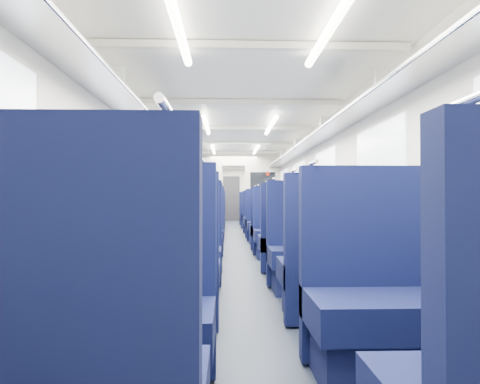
{
  "coord_description": "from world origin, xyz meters",
  "views": [
    {
      "loc": [
        -0.2,
        -9.36,
        1.04
      ],
      "look_at": [
        0.19,
        2.54,
        1.2
      ],
      "focal_mm": 30.22,
      "sensor_mm": 36.0,
      "label": 1
    }
  ],
  "objects_px": {
    "seat_12": "(194,231)",
    "seat_23": "(255,215)",
    "seat_8": "(181,244)",
    "seat_4": "(148,278)",
    "seat_15": "(272,226)",
    "seat_10": "(189,236)",
    "seat_19": "(263,220)",
    "seat_22": "(210,215)",
    "seat_13": "(279,230)",
    "seat_2": "(107,320)",
    "seat_6": "(170,256)",
    "seat_21": "(258,217)",
    "seat_20": "(208,217)",
    "seat_3": "(401,307)",
    "seat_16": "(202,223)",
    "seat_5": "(349,274)",
    "end_door": "(231,198)",
    "seat_7": "(319,255)",
    "seat_14": "(199,226)",
    "seat_11": "(287,235)",
    "bulkhead": "(234,191)",
    "seat_9": "(300,244)",
    "seat_17": "(267,223)"
  },
  "relations": [
    {
      "from": "seat_10",
      "to": "seat_19",
      "type": "height_order",
      "value": "same"
    },
    {
      "from": "end_door",
      "to": "seat_16",
      "type": "distance_m",
      "value": 8.01
    },
    {
      "from": "seat_2",
      "to": "seat_6",
      "type": "relative_size",
      "value": 1.0
    },
    {
      "from": "seat_7",
      "to": "seat_13",
      "type": "height_order",
      "value": "same"
    },
    {
      "from": "seat_5",
      "to": "seat_6",
      "type": "xyz_separation_m",
      "value": [
        -1.66,
        1.09,
        0.0
      ]
    },
    {
      "from": "seat_3",
      "to": "seat_8",
      "type": "xyz_separation_m",
      "value": [
        -1.66,
        3.23,
        0.0
      ]
    },
    {
      "from": "seat_11",
      "to": "seat_12",
      "type": "height_order",
      "value": "same"
    },
    {
      "from": "seat_15",
      "to": "seat_23",
      "type": "xyz_separation_m",
      "value": [
        0.0,
        5.51,
        0.0
      ]
    },
    {
      "from": "seat_2",
      "to": "seat_12",
      "type": "distance_m",
      "value": 5.72
    },
    {
      "from": "seat_2",
      "to": "seat_20",
      "type": "height_order",
      "value": "same"
    },
    {
      "from": "seat_8",
      "to": "seat_6",
      "type": "bearing_deg",
      "value": -90.0
    },
    {
      "from": "seat_15",
      "to": "seat_21",
      "type": "bearing_deg",
      "value": 90.0
    },
    {
      "from": "seat_10",
      "to": "seat_5",
      "type": "bearing_deg",
      "value": -64.3
    },
    {
      "from": "seat_8",
      "to": "seat_10",
      "type": "bearing_deg",
      "value": 90.0
    },
    {
      "from": "seat_13",
      "to": "seat_6",
      "type": "bearing_deg",
      "value": -115.46
    },
    {
      "from": "seat_12",
      "to": "seat_7",
      "type": "bearing_deg",
      "value": -63.88
    },
    {
      "from": "seat_16",
      "to": "seat_7",
      "type": "bearing_deg",
      "value": -74.19
    },
    {
      "from": "end_door",
      "to": "seat_20",
      "type": "relative_size",
      "value": 1.58
    },
    {
      "from": "seat_15",
      "to": "seat_4",
      "type": "bearing_deg",
      "value": -105.55
    },
    {
      "from": "seat_4",
      "to": "seat_19",
      "type": "distance_m",
      "value": 8.35
    },
    {
      "from": "seat_2",
      "to": "seat_8",
      "type": "relative_size",
      "value": 1.0
    },
    {
      "from": "seat_2",
      "to": "seat_14",
      "type": "relative_size",
      "value": 1.0
    },
    {
      "from": "seat_4",
      "to": "seat_17",
      "type": "height_order",
      "value": "same"
    },
    {
      "from": "seat_8",
      "to": "seat_21",
      "type": "distance_m",
      "value": 8.02
    },
    {
      "from": "seat_20",
      "to": "seat_16",
      "type": "bearing_deg",
      "value": -90.0
    },
    {
      "from": "bulkhead",
      "to": "seat_19",
      "type": "relative_size",
      "value": 2.21
    },
    {
      "from": "seat_12",
      "to": "seat_23",
      "type": "distance_m",
      "value": 7.06
    },
    {
      "from": "end_door",
      "to": "seat_8",
      "type": "xyz_separation_m",
      "value": [
        -0.83,
        -12.72,
        -0.61
      ]
    },
    {
      "from": "seat_13",
      "to": "seat_19",
      "type": "height_order",
      "value": "same"
    },
    {
      "from": "end_door",
      "to": "seat_5",
      "type": "bearing_deg",
      "value": -86.82
    },
    {
      "from": "seat_11",
      "to": "seat_20",
      "type": "relative_size",
      "value": 1.0
    },
    {
      "from": "seat_3",
      "to": "seat_19",
      "type": "xyz_separation_m",
      "value": [
        0.0,
        9.09,
        0.0
      ]
    },
    {
      "from": "seat_3",
      "to": "seat_12",
      "type": "height_order",
      "value": "same"
    },
    {
      "from": "seat_12",
      "to": "seat_17",
      "type": "bearing_deg",
      "value": 55.04
    },
    {
      "from": "seat_5",
      "to": "seat_12",
      "type": "relative_size",
      "value": 1.0
    },
    {
      "from": "seat_20",
      "to": "seat_6",
      "type": "bearing_deg",
      "value": -90.0
    },
    {
      "from": "seat_7",
      "to": "seat_14",
      "type": "relative_size",
      "value": 1.0
    },
    {
      "from": "seat_4",
      "to": "seat_11",
      "type": "relative_size",
      "value": 1.0
    },
    {
      "from": "seat_14",
      "to": "seat_23",
      "type": "height_order",
      "value": "same"
    },
    {
      "from": "end_door",
      "to": "seat_13",
      "type": "height_order",
      "value": "end_door"
    },
    {
      "from": "seat_12",
      "to": "seat_21",
      "type": "xyz_separation_m",
      "value": [
        1.66,
        5.55,
        0.0
      ]
    },
    {
      "from": "seat_8",
      "to": "seat_4",
      "type": "bearing_deg",
      "value": -90.0
    },
    {
      "from": "seat_9",
      "to": "seat_14",
      "type": "xyz_separation_m",
      "value": [
        -1.66,
        3.51,
        0.0
      ]
    },
    {
      "from": "seat_14",
      "to": "seat_15",
      "type": "xyz_separation_m",
      "value": [
        1.66,
        0.08,
        0.0
      ]
    },
    {
      "from": "seat_22",
      "to": "seat_13",
      "type": "bearing_deg",
      "value": -76.2
    },
    {
      "from": "seat_2",
      "to": "seat_15",
      "type": "relative_size",
      "value": 1.0
    },
    {
      "from": "bulkhead",
      "to": "seat_8",
      "type": "bearing_deg",
      "value": -97.21
    },
    {
      "from": "seat_19",
      "to": "seat_8",
      "type": "bearing_deg",
      "value": -105.8
    },
    {
      "from": "bulkhead",
      "to": "seat_21",
      "type": "bearing_deg",
      "value": 57.23
    },
    {
      "from": "seat_15",
      "to": "seat_17",
      "type": "height_order",
      "value": "same"
    }
  ]
}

